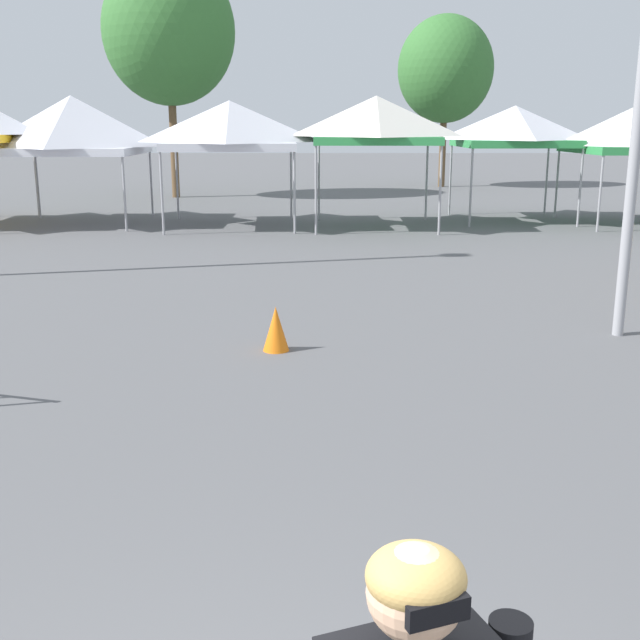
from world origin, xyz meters
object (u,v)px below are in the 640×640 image
at_px(tree_behind_tents_left, 169,31).
at_px(canopy_tent_left_of_center, 515,126).
at_px(canopy_tent_behind_center, 72,125).
at_px(canopy_tent_behind_left, 639,129).
at_px(canopy_tent_far_right, 376,120).
at_px(canopy_tent_far_left, 230,125).
at_px(tree_behind_tents_center, 445,69).
at_px(traffic_cone_lot_center, 276,329).

bearing_deg(tree_behind_tents_left, canopy_tent_left_of_center, -33.03).
xyz_separation_m(canopy_tent_behind_center, canopy_tent_behind_left, (15.16, -0.03, -0.09)).
relative_size(canopy_tent_far_right, tree_behind_tents_left, 0.40).
relative_size(canopy_tent_behind_center, canopy_tent_far_left, 0.99).
bearing_deg(tree_behind_tents_center, canopy_tent_far_right, -105.41).
distance_m(canopy_tent_far_right, traffic_cone_lot_center, 12.05).
height_order(canopy_tent_left_of_center, canopy_tent_behind_left, canopy_tent_behind_left).
xyz_separation_m(canopy_tent_behind_center, tree_behind_tents_left, (1.25, 7.72, 3.19)).
height_order(canopy_tent_far_right, tree_behind_tents_center, tree_behind_tents_center).
bearing_deg(canopy_tent_far_right, canopy_tent_behind_left, 5.86).
distance_m(canopy_tent_left_of_center, canopy_tent_behind_left, 3.23).
relative_size(canopy_tent_behind_center, canopy_tent_behind_left, 1.03).
distance_m(canopy_tent_far_right, canopy_tent_left_of_center, 4.19).
distance_m(canopy_tent_far_left, canopy_tent_left_of_center, 7.83).
bearing_deg(traffic_cone_lot_center, canopy_tent_left_of_center, 66.04).
xyz_separation_m(canopy_tent_far_right, traffic_cone_lot_center, (-1.91, -11.64, -2.48)).
relative_size(canopy_tent_far_left, canopy_tent_far_right, 1.08).
xyz_separation_m(canopy_tent_far_right, canopy_tent_left_of_center, (3.92, 1.48, -0.17)).
bearing_deg(canopy_tent_far_left, canopy_tent_far_right, -2.98).
relative_size(canopy_tent_behind_center, tree_behind_tents_center, 0.51).
height_order(canopy_tent_far_right, canopy_tent_behind_left, canopy_tent_far_right).
bearing_deg(tree_behind_tents_center, canopy_tent_behind_left, -75.14).
bearing_deg(canopy_tent_behind_center, canopy_tent_left_of_center, 3.44).
distance_m(tree_behind_tents_center, traffic_cone_lot_center, 26.07).
relative_size(canopy_tent_left_of_center, tree_behind_tents_left, 0.37).
distance_m(tree_behind_tents_left, traffic_cone_lot_center, 21.45).
bearing_deg(canopy_tent_behind_center, canopy_tent_behind_left, -0.13).
height_order(canopy_tent_behind_left, traffic_cone_lot_center, canopy_tent_behind_left).
xyz_separation_m(canopy_tent_left_of_center, tree_behind_tents_center, (-0.22, 11.92, 2.24)).
bearing_deg(canopy_tent_behind_left, tree_behind_tents_center, 104.86).
distance_m(canopy_tent_behind_center, canopy_tent_left_of_center, 12.04).
xyz_separation_m(canopy_tent_behind_left, tree_behind_tents_center, (-3.37, 12.68, 2.29)).
height_order(canopy_tent_far_left, canopy_tent_left_of_center, canopy_tent_far_left).
relative_size(canopy_tent_behind_center, tree_behind_tents_left, 0.43).
bearing_deg(traffic_cone_lot_center, tree_behind_tents_left, 103.79).
xyz_separation_m(canopy_tent_behind_center, canopy_tent_left_of_center, (12.02, 0.72, -0.04)).
bearing_deg(canopy_tent_behind_center, traffic_cone_lot_center, -63.49).
height_order(tree_behind_tents_center, traffic_cone_lot_center, tree_behind_tents_center).
height_order(canopy_tent_behind_left, tree_behind_tents_center, tree_behind_tents_center).
xyz_separation_m(canopy_tent_left_of_center, canopy_tent_behind_left, (3.14, -0.76, -0.05)).
height_order(canopy_tent_far_left, canopy_tent_far_right, canopy_tent_far_right).
bearing_deg(canopy_tent_left_of_center, canopy_tent_behind_center, -176.56).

